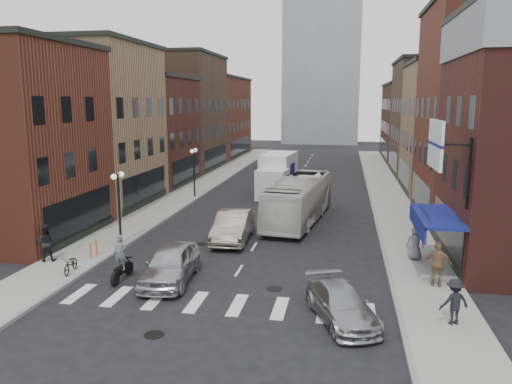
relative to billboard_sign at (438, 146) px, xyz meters
The scene contains 31 objects.
ground 10.56m from the billboard_sign, behind, with size 160.00×160.00×0.00m, color black.
sidewalk_left 28.12m from the billboard_sign, 128.47° to the left, with size 3.00×74.00×0.15m, color gray.
sidewalk_right 22.34m from the billboard_sign, 90.23° to the left, with size 3.00×74.00×0.15m, color gray.
curb_left 27.25m from the billboard_sign, 125.94° to the left, with size 0.20×74.00×0.16m, color gray.
curb_right 22.41m from the billboard_sign, 94.22° to the left, with size 0.20×74.00×0.16m, color gray.
crosswalk_stripes 11.12m from the billboard_sign, 157.82° to the right, with size 12.00×2.20×0.01m, color silver.
bldg_left_mid_a 27.17m from the billboard_sign, 150.21° to the left, with size 10.30×10.20×12.30m.
bldg_left_mid_b 33.30m from the billboard_sign, 135.10° to the left, with size 10.30×10.20×10.30m.
bldg_left_far_a 41.79m from the billboard_sign, 124.35° to the left, with size 10.30×12.20×13.30m.
bldg_left_far_b 53.93m from the billboard_sign, 115.93° to the left, with size 10.30×16.20×11.30m.
bldg_right_mid_a 14.98m from the billboard_sign, 64.61° to the left, with size 10.30×10.20×14.30m.
bldg_right_mid_b 24.36m from the billboard_sign, 74.75° to the left, with size 10.30×10.20×11.30m.
bldg_right_far_a 35.09m from the billboard_sign, 79.48° to the left, with size 10.30×12.20×12.30m.
bldg_right_far_b 48.93m from the billboard_sign, 82.47° to the left, with size 10.30×16.20×10.30m.
awning_blue 4.05m from the billboard_sign, 80.39° to the left, with size 1.80×5.00×0.78m.
billboard_sign is the anchor object (origin of this frame).
distant_tower 80.22m from the billboard_sign, 96.32° to the left, with size 14.00×14.00×50.00m, color #9399A0.
streetlamp_near 16.68m from the billboard_sign, 167.65° to the left, with size 0.32×1.22×4.11m.
streetlamp_far 23.92m from the billboard_sign, 132.41° to the left, with size 0.32×1.22×4.11m.
bike_rack 17.14m from the billboard_sign, behind, with size 0.08×0.68×0.80m.
box_truck 22.81m from the billboard_sign, 115.02° to the left, with size 2.91×8.15×3.47m.
motorcycle_rider 14.54m from the billboard_sign, behind, with size 0.58×2.08×2.12m.
transit_bus 13.60m from the billboard_sign, 121.49° to the left, with size 2.53×10.82×3.01m, color silver.
sedan_left_near 12.56m from the billboard_sign, behind, with size 1.95×4.85×1.65m, color #B8B8BD.
sedan_left_far 12.58m from the billboard_sign, 151.19° to the left, with size 1.81×5.18×1.71m, color #A79F88.
curb_car 7.86m from the billboard_sign, 131.71° to the right, with size 1.77×4.36×1.27m, color #A1A2A6.
parked_bicycle 17.09m from the billboard_sign, behind, with size 0.54×1.53×0.81m, color black.
ped_left_solo 18.87m from the billboard_sign, behind, with size 0.91×0.52×1.87m, color black.
ped_right_a 6.57m from the billboard_sign, 87.18° to the right, with size 1.08×0.53×1.67m, color black.
ped_right_b 5.02m from the billboard_sign, 52.98° to the right, with size 1.15×0.58×1.96m, color olive.
ped_right_c 6.10m from the billboard_sign, 93.06° to the left, with size 0.85×0.55×1.73m, color #595B61.
Camera 1 is at (4.81, -21.19, 7.97)m, focal length 35.00 mm.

